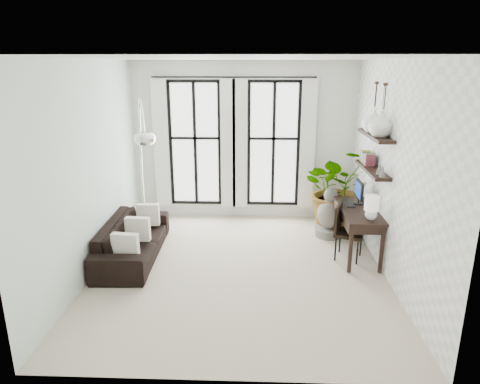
# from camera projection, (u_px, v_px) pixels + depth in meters

# --- Properties ---
(floor) EXTENTS (5.00, 5.00, 0.00)m
(floor) POSITION_uv_depth(u_px,v_px,m) (239.00, 269.00, 6.79)
(floor) COLOR beige
(floor) RESTS_ON ground
(ceiling) EXTENTS (5.00, 5.00, 0.00)m
(ceiling) POSITION_uv_depth(u_px,v_px,m) (239.00, 58.00, 5.86)
(ceiling) COLOR white
(ceiling) RESTS_ON wall_back
(wall_left) EXTENTS (0.00, 5.00, 5.00)m
(wall_left) POSITION_uv_depth(u_px,v_px,m) (89.00, 170.00, 6.41)
(wall_left) COLOR silver
(wall_left) RESTS_ON floor
(wall_right) EXTENTS (0.00, 5.00, 5.00)m
(wall_right) POSITION_uv_depth(u_px,v_px,m) (393.00, 173.00, 6.24)
(wall_right) COLOR white
(wall_right) RESTS_ON floor
(wall_back) EXTENTS (4.50, 0.00, 4.50)m
(wall_back) POSITION_uv_depth(u_px,v_px,m) (244.00, 142.00, 8.72)
(wall_back) COLOR white
(wall_back) RESTS_ON floor
(windows) EXTENTS (3.26, 0.13, 2.65)m
(windows) POSITION_uv_depth(u_px,v_px,m) (234.00, 144.00, 8.67)
(windows) COLOR white
(windows) RESTS_ON wall_back
(wall_shelves) EXTENTS (0.25, 1.30, 0.60)m
(wall_shelves) POSITION_uv_depth(u_px,v_px,m) (373.00, 155.00, 6.81)
(wall_shelves) COLOR black
(wall_shelves) RESTS_ON wall_right
(sofa) EXTENTS (0.90, 2.18, 0.63)m
(sofa) POSITION_uv_depth(u_px,v_px,m) (133.00, 239.00, 7.14)
(sofa) COLOR black
(sofa) RESTS_ON floor
(throw_pillows) EXTENTS (0.40, 1.52, 0.40)m
(throw_pillows) POSITION_uv_depth(u_px,v_px,m) (138.00, 229.00, 7.08)
(throw_pillows) COLOR beige
(throw_pillows) RESTS_ON sofa
(plant) EXTENTS (1.69, 1.53, 1.65)m
(plant) POSITION_uv_depth(u_px,v_px,m) (340.00, 189.00, 8.20)
(plant) COLOR #2D7228
(plant) RESTS_ON floor
(desk) EXTENTS (0.59, 1.40, 1.22)m
(desk) POSITION_uv_depth(u_px,v_px,m) (359.00, 214.00, 7.02)
(desk) COLOR black
(desk) RESTS_ON floor
(desk_chair) EXTENTS (0.57, 0.57, 0.93)m
(desk_chair) POSITION_uv_depth(u_px,v_px,m) (344.00, 228.00, 7.05)
(desk_chair) COLOR black
(desk_chair) RESTS_ON floor
(arc_lamp) EXTENTS (0.77, 1.50, 2.59)m
(arc_lamp) POSITION_uv_depth(u_px,v_px,m) (142.00, 134.00, 7.24)
(arc_lamp) COLOR silver
(arc_lamp) RESTS_ON floor
(buddha) EXTENTS (0.52, 0.52, 0.94)m
(buddha) POSITION_uv_depth(u_px,v_px,m) (330.00, 216.00, 7.99)
(buddha) COLOR slate
(buddha) RESTS_ON floor
(vase_a) EXTENTS (0.37, 0.37, 0.38)m
(vase_a) POSITION_uv_depth(u_px,v_px,m) (381.00, 124.00, 6.38)
(vase_a) COLOR white
(vase_a) RESTS_ON shelf_upper
(vase_b) EXTENTS (0.37, 0.37, 0.38)m
(vase_b) POSITION_uv_depth(u_px,v_px,m) (374.00, 120.00, 6.76)
(vase_b) COLOR white
(vase_b) RESTS_ON shelf_upper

